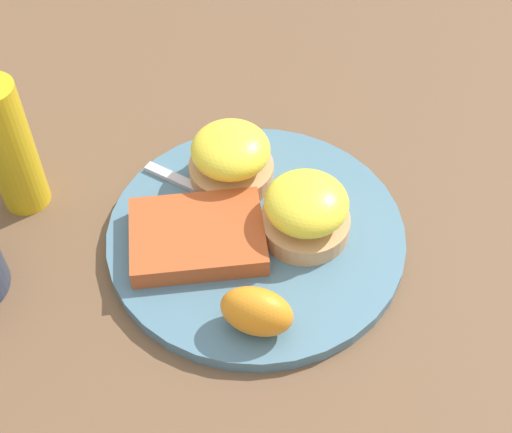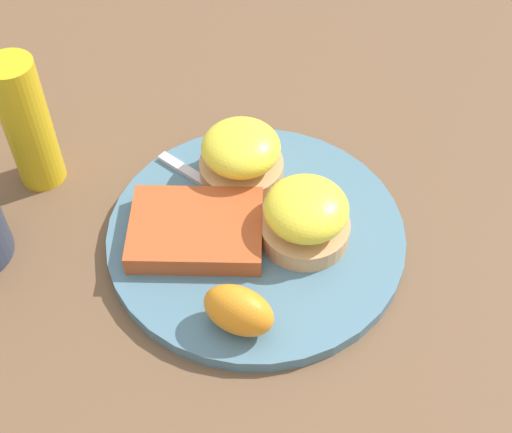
{
  "view_description": "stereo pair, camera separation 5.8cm",
  "coord_description": "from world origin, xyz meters",
  "px_view_note": "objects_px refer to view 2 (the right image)",
  "views": [
    {
      "loc": [
        0.24,
        0.33,
        0.52
      ],
      "look_at": [
        0.0,
        0.0,
        0.03
      ],
      "focal_mm": 50.0,
      "sensor_mm": 36.0,
      "label": 1
    },
    {
      "loc": [
        0.19,
        0.36,
        0.52
      ],
      "look_at": [
        0.0,
        0.0,
        0.03
      ],
      "focal_mm": 50.0,
      "sensor_mm": 36.0,
      "label": 2
    }
  ],
  "objects_px": {
    "orange_wedge": "(239,310)",
    "condiment_bottle": "(27,124)",
    "sandwich_benedict_left": "(306,216)",
    "sandwich_benedict_right": "(241,156)",
    "hashbrown_patty": "(196,229)",
    "fork": "(246,208)"
  },
  "relations": [
    {
      "from": "orange_wedge",
      "to": "fork",
      "type": "bearing_deg",
      "value": -119.44
    },
    {
      "from": "orange_wedge",
      "to": "fork",
      "type": "xyz_separation_m",
      "value": [
        -0.06,
        -0.11,
        -0.02
      ]
    },
    {
      "from": "sandwich_benedict_right",
      "to": "hashbrown_patty",
      "type": "relative_size",
      "value": 0.68
    },
    {
      "from": "orange_wedge",
      "to": "condiment_bottle",
      "type": "xyz_separation_m",
      "value": [
        0.09,
        -0.25,
        0.03
      ]
    },
    {
      "from": "sandwich_benedict_left",
      "to": "sandwich_benedict_right",
      "type": "height_order",
      "value": "same"
    },
    {
      "from": "sandwich_benedict_left",
      "to": "sandwich_benedict_right",
      "type": "relative_size",
      "value": 1.0
    },
    {
      "from": "sandwich_benedict_right",
      "to": "fork",
      "type": "xyz_separation_m",
      "value": [
        0.02,
        0.04,
        -0.03
      ]
    },
    {
      "from": "orange_wedge",
      "to": "condiment_bottle",
      "type": "distance_m",
      "value": 0.27
    },
    {
      "from": "orange_wedge",
      "to": "condiment_bottle",
      "type": "height_order",
      "value": "condiment_bottle"
    },
    {
      "from": "sandwich_benedict_left",
      "to": "condiment_bottle",
      "type": "distance_m",
      "value": 0.27
    },
    {
      "from": "sandwich_benedict_left",
      "to": "orange_wedge",
      "type": "relative_size",
      "value": 1.35
    },
    {
      "from": "condiment_bottle",
      "to": "sandwich_benedict_left",
      "type": "bearing_deg",
      "value": 133.35
    },
    {
      "from": "sandwich_benedict_left",
      "to": "hashbrown_patty",
      "type": "bearing_deg",
      "value": -27.49
    },
    {
      "from": "sandwich_benedict_left",
      "to": "hashbrown_patty",
      "type": "relative_size",
      "value": 0.68
    },
    {
      "from": "sandwich_benedict_right",
      "to": "orange_wedge",
      "type": "height_order",
      "value": "sandwich_benedict_right"
    },
    {
      "from": "fork",
      "to": "sandwich_benedict_right",
      "type": "bearing_deg",
      "value": -111.38
    },
    {
      "from": "sandwich_benedict_left",
      "to": "orange_wedge",
      "type": "xyz_separation_m",
      "value": [
        0.09,
        0.06,
        -0.01
      ]
    },
    {
      "from": "hashbrown_patty",
      "to": "fork",
      "type": "xyz_separation_m",
      "value": [
        -0.05,
        -0.01,
        -0.01
      ]
    },
    {
      "from": "orange_wedge",
      "to": "condiment_bottle",
      "type": "relative_size",
      "value": 0.43
    },
    {
      "from": "sandwich_benedict_left",
      "to": "condiment_bottle",
      "type": "bearing_deg",
      "value": -46.65
    },
    {
      "from": "fork",
      "to": "condiment_bottle",
      "type": "height_order",
      "value": "condiment_bottle"
    },
    {
      "from": "orange_wedge",
      "to": "fork",
      "type": "height_order",
      "value": "orange_wedge"
    }
  ]
}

